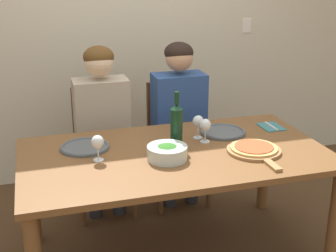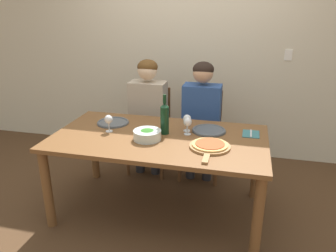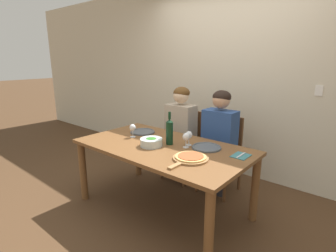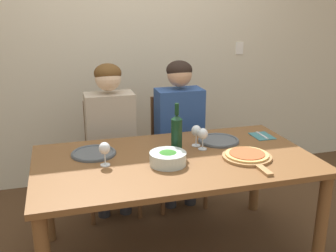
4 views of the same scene
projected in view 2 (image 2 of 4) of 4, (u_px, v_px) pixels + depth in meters
The scene contains 16 objects.
ground_plane at pixel (160, 210), 3.01m from camera, with size 40.00×40.00×0.00m, color #4C331E.
back_wall at pixel (190, 43), 3.83m from camera, with size 10.00×0.06×2.70m.
dining_table at pixel (159, 146), 2.79m from camera, with size 1.79×0.98×0.73m.
chair_left at pixel (151, 125), 3.64m from camera, with size 0.42×0.42×0.92m.
chair_right at pixel (202, 130), 3.52m from camera, with size 0.42×0.42×0.92m.
person_woman at pixel (148, 107), 3.46m from camera, with size 0.47×0.51×1.25m.
person_man at pixel (201, 110), 3.33m from camera, with size 0.47×0.51×1.25m.
wine_bottle at pixel (165, 118), 2.76m from camera, with size 0.07×0.07×0.34m.
broccoli_bowl at pixel (147, 135), 2.67m from camera, with size 0.23×0.23×0.09m.
dinner_plate_left at pixel (113, 122), 3.05m from camera, with size 0.30×0.30×0.02m.
dinner_plate_right at pixel (209, 130), 2.86m from camera, with size 0.30×0.30×0.02m.
pizza_on_board at pixel (210, 146), 2.52m from camera, with size 0.32×0.46×0.04m.
wine_glass_left at pixel (109, 120), 2.82m from camera, with size 0.07×0.07×0.15m.
wine_glass_right at pixel (188, 123), 2.76m from camera, with size 0.07×0.07×0.15m.
wine_glass_centre at pixel (187, 120), 2.83m from camera, with size 0.07×0.07×0.15m.
fork_on_napkin at pixel (251, 134), 2.79m from camera, with size 0.14×0.18×0.01m.
Camera 2 is at (0.68, -2.46, 1.77)m, focal length 35.00 mm.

